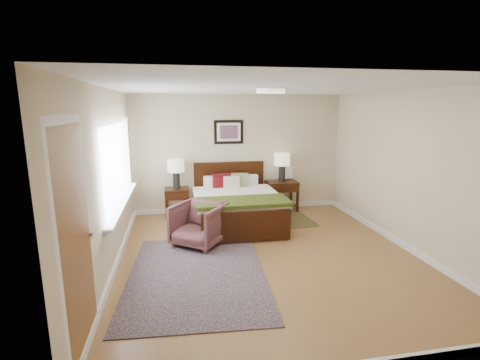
{
  "coord_description": "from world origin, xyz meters",
  "views": [
    {
      "loc": [
        -1.34,
        -4.84,
        2.24
      ],
      "look_at": [
        -0.31,
        0.71,
        1.05
      ],
      "focal_mm": 26.0,
      "sensor_mm": 36.0,
      "label": 1
    }
  ],
  "objects": [
    {
      "name": "lamp_left",
      "position": [
        -1.35,
        2.27,
        1.02
      ],
      "size": [
        0.34,
        0.34,
        0.61
      ],
      "color": "black",
      "rests_on": "nightstand_left"
    },
    {
      "name": "floor",
      "position": [
        0.0,
        0.0,
        0.0
      ],
      "size": [
        5.0,
        5.0,
        0.0
      ],
      "primitive_type": "plane",
      "color": "olive",
      "rests_on": "ground"
    },
    {
      "name": "ceiling",
      "position": [
        0.0,
        0.0,
        2.5
      ],
      "size": [
        4.5,
        5.0,
        0.02
      ],
      "primitive_type": "cube",
      "color": "white",
      "rests_on": "back_wall"
    },
    {
      "name": "ceil_fixture",
      "position": [
        0.0,
        0.0,
        2.47
      ],
      "size": [
        0.44,
        0.44,
        0.08
      ],
      "color": "white",
      "rests_on": "ceiling"
    },
    {
      "name": "bed",
      "position": [
        -0.23,
        1.53,
        0.49
      ],
      "size": [
        1.64,
        1.97,
        1.06
      ],
      "color": "black",
      "rests_on": "ground"
    },
    {
      "name": "nightstand_right",
      "position": [
        0.9,
        2.26,
        0.4
      ],
      "size": [
        0.66,
        0.49,
        0.65
      ],
      "color": "black",
      "rests_on": "ground"
    },
    {
      "name": "lamp_right",
      "position": [
        0.9,
        2.27,
        1.08
      ],
      "size": [
        0.34,
        0.34,
        0.61
      ],
      "color": "black",
      "rests_on": "nightstand_right"
    },
    {
      "name": "rug_navy",
      "position": [
        0.94,
        1.6,
        0.01
      ],
      "size": [
        0.79,
        1.12,
        0.01
      ],
      "primitive_type": "cube",
      "rotation": [
        0.0,
        0.0,
        0.08
      ],
      "color": "black",
      "rests_on": "ground"
    },
    {
      "name": "front_wall",
      "position": [
        0.0,
        -2.5,
        1.25
      ],
      "size": [
        4.5,
        0.04,
        2.5
      ],
      "primitive_type": "cube",
      "color": "beige",
      "rests_on": "ground"
    },
    {
      "name": "wall_art",
      "position": [
        -0.23,
        2.47,
        1.72
      ],
      "size": [
        0.62,
        0.05,
        0.5
      ],
      "color": "black",
      "rests_on": "back_wall"
    },
    {
      "name": "door",
      "position": [
        -2.23,
        -1.75,
        1.07
      ],
      "size": [
        0.06,
        1.0,
        2.18
      ],
      "color": "silver",
      "rests_on": "ground"
    },
    {
      "name": "armchair",
      "position": [
        -1.01,
        0.63,
        0.35
      ],
      "size": [
        1.05,
        1.06,
        0.7
      ],
      "primitive_type": "imported",
      "rotation": [
        0.0,
        0.0,
        -0.62
      ],
      "color": "brown",
      "rests_on": "ground"
    },
    {
      "name": "back_wall",
      "position": [
        0.0,
        2.5,
        1.25
      ],
      "size": [
        4.5,
        0.04,
        2.5
      ],
      "primitive_type": "cube",
      "color": "beige",
      "rests_on": "ground"
    },
    {
      "name": "rug_persian",
      "position": [
        -1.12,
        -0.44,
        0.01
      ],
      "size": [
        1.99,
        2.68,
        0.01
      ],
      "primitive_type": "cube",
      "rotation": [
        0.0,
        0.0,
        -0.07
      ],
      "color": "#0F0B3B",
      "rests_on": "ground"
    },
    {
      "name": "window",
      "position": [
        -2.2,
        0.7,
        1.38
      ],
      "size": [
        0.11,
        2.72,
        1.32
      ],
      "color": "silver",
      "rests_on": "left_wall"
    },
    {
      "name": "right_wall",
      "position": [
        2.25,
        0.0,
        1.25
      ],
      "size": [
        0.04,
        5.0,
        2.5
      ],
      "primitive_type": "cube",
      "color": "beige",
      "rests_on": "ground"
    },
    {
      "name": "left_wall",
      "position": [
        -2.25,
        0.0,
        1.25
      ],
      "size": [
        0.04,
        5.0,
        2.5
      ],
      "primitive_type": "cube",
      "color": "beige",
      "rests_on": "ground"
    },
    {
      "name": "nightstand_left",
      "position": [
        -1.35,
        2.25,
        0.46
      ],
      "size": [
        0.49,
        0.44,
        0.59
      ],
      "color": "black",
      "rests_on": "ground"
    }
  ]
}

